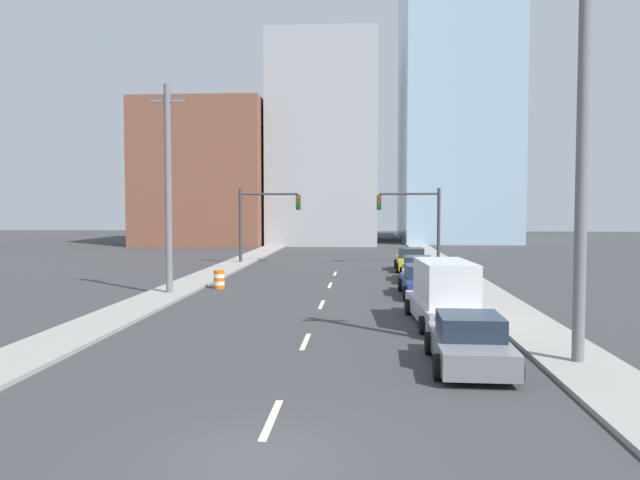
{
  "coord_description": "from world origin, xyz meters",
  "views": [
    {
      "loc": [
        1.82,
        -10.09,
        4.22
      ],
      "look_at": [
        -0.87,
        27.88,
        2.2
      ],
      "focal_mm": 35.0,
      "sensor_mm": 36.0,
      "label": 1
    }
  ],
  "objects_px": {
    "utility_pole_right_near": "(582,157)",
    "sedan_gray": "(470,343)",
    "sedan_yellow": "(411,260)",
    "utility_pole_left_mid": "(168,188)",
    "sedan_tan": "(418,269)",
    "traffic_signal_right": "(419,215)",
    "traffic_barrel": "(219,279)",
    "box_truck_silver": "(444,295)",
    "sedan_blue": "(422,282)",
    "traffic_signal_left": "(259,214)"
  },
  "relations": [
    {
      "from": "utility_pole_right_near",
      "to": "sedan_gray",
      "type": "bearing_deg",
      "value": -173.63
    },
    {
      "from": "sedan_yellow",
      "to": "utility_pole_left_mid",
      "type": "bearing_deg",
      "value": -134.57
    },
    {
      "from": "utility_pole_right_near",
      "to": "sedan_tan",
      "type": "xyz_separation_m",
      "value": [
        -2.61,
        19.1,
        -4.89
      ]
    },
    {
      "from": "sedan_tan",
      "to": "sedan_yellow",
      "type": "relative_size",
      "value": 1.1
    },
    {
      "from": "traffic_signal_right",
      "to": "utility_pole_left_mid",
      "type": "bearing_deg",
      "value": -128.51
    },
    {
      "from": "traffic_barrel",
      "to": "sedan_yellow",
      "type": "bearing_deg",
      "value": 42.97
    },
    {
      "from": "sedan_gray",
      "to": "box_truck_silver",
      "type": "bearing_deg",
      "value": 90.32
    },
    {
      "from": "utility_pole_left_mid",
      "to": "traffic_barrel",
      "type": "bearing_deg",
      "value": 53.9
    },
    {
      "from": "box_truck_silver",
      "to": "sedan_blue",
      "type": "height_order",
      "value": "box_truck_silver"
    },
    {
      "from": "utility_pole_left_mid",
      "to": "sedan_blue",
      "type": "xyz_separation_m",
      "value": [
        12.09,
        0.68,
        -4.46
      ]
    },
    {
      "from": "sedan_blue",
      "to": "sedan_yellow",
      "type": "distance_m",
      "value": 11.7
    },
    {
      "from": "utility_pole_right_near",
      "to": "box_truck_silver",
      "type": "height_order",
      "value": "utility_pole_right_near"
    },
    {
      "from": "traffic_signal_right",
      "to": "sedan_tan",
      "type": "bearing_deg",
      "value": -95.42
    },
    {
      "from": "utility_pole_left_mid",
      "to": "sedan_yellow",
      "type": "height_order",
      "value": "utility_pole_left_mid"
    },
    {
      "from": "sedan_yellow",
      "to": "traffic_signal_right",
      "type": "bearing_deg",
      "value": 78.82
    },
    {
      "from": "utility_pole_right_near",
      "to": "traffic_barrel",
      "type": "distance_m",
      "value": 20.46
    },
    {
      "from": "box_truck_silver",
      "to": "sedan_blue",
      "type": "xyz_separation_m",
      "value": [
        -0.09,
        7.34,
        -0.4
      ]
    },
    {
      "from": "sedan_yellow",
      "to": "traffic_signal_left",
      "type": "bearing_deg",
      "value": 158.7
    },
    {
      "from": "traffic_signal_left",
      "to": "sedan_yellow",
      "type": "distance_m",
      "value": 12.12
    },
    {
      "from": "traffic_signal_left",
      "to": "traffic_barrel",
      "type": "relative_size",
      "value": 5.88
    },
    {
      "from": "utility_pole_right_near",
      "to": "sedan_blue",
      "type": "relative_size",
      "value": 2.24
    },
    {
      "from": "box_truck_silver",
      "to": "sedan_gray",
      "type": "bearing_deg",
      "value": -94.24
    },
    {
      "from": "sedan_gray",
      "to": "utility_pole_left_mid",
      "type": "bearing_deg",
      "value": 134.89
    },
    {
      "from": "utility_pole_left_mid",
      "to": "sedan_yellow",
      "type": "relative_size",
      "value": 2.26
    },
    {
      "from": "sedan_yellow",
      "to": "sedan_gray",
      "type": "bearing_deg",
      "value": -90.2
    },
    {
      "from": "utility_pole_right_near",
      "to": "sedan_yellow",
      "type": "relative_size",
      "value": 2.44
    },
    {
      "from": "traffic_barrel",
      "to": "sedan_tan",
      "type": "relative_size",
      "value": 0.19
    },
    {
      "from": "utility_pole_left_mid",
      "to": "sedan_gray",
      "type": "relative_size",
      "value": 2.3
    },
    {
      "from": "utility_pole_left_mid",
      "to": "traffic_barrel",
      "type": "height_order",
      "value": "utility_pole_left_mid"
    },
    {
      "from": "traffic_signal_left",
      "to": "box_truck_silver",
      "type": "distance_m",
      "value": 25.85
    },
    {
      "from": "traffic_signal_right",
      "to": "traffic_barrel",
      "type": "bearing_deg",
      "value": -128.92
    },
    {
      "from": "traffic_barrel",
      "to": "utility_pole_left_mid",
      "type": "bearing_deg",
      "value": -126.1
    },
    {
      "from": "utility_pole_right_near",
      "to": "sedan_tan",
      "type": "distance_m",
      "value": 19.89
    },
    {
      "from": "utility_pole_right_near",
      "to": "traffic_barrel",
      "type": "bearing_deg",
      "value": 131.57
    },
    {
      "from": "traffic_signal_left",
      "to": "traffic_signal_right",
      "type": "relative_size",
      "value": 1.0
    },
    {
      "from": "traffic_signal_right",
      "to": "sedan_blue",
      "type": "distance_m",
      "value": 16.39
    },
    {
      "from": "utility_pole_left_mid",
      "to": "traffic_signal_left",
      "type": "bearing_deg",
      "value": 84.84
    },
    {
      "from": "sedan_blue",
      "to": "sedan_yellow",
      "type": "xyz_separation_m",
      "value": [
        0.33,
        11.69,
        0.01
      ]
    },
    {
      "from": "utility_pole_right_near",
      "to": "traffic_barrel",
      "type": "relative_size",
      "value": 11.38
    },
    {
      "from": "utility_pole_left_mid",
      "to": "traffic_signal_right",
      "type": "bearing_deg",
      "value": 51.49
    },
    {
      "from": "traffic_barrel",
      "to": "traffic_signal_right",
      "type": "bearing_deg",
      "value": 51.08
    },
    {
      "from": "traffic_barrel",
      "to": "sedan_blue",
      "type": "relative_size",
      "value": 0.2
    },
    {
      "from": "utility_pole_left_mid",
      "to": "sedan_yellow",
      "type": "distance_m",
      "value": 18.08
    },
    {
      "from": "traffic_barrel",
      "to": "sedan_yellow",
      "type": "distance_m",
      "value": 14.47
    },
    {
      "from": "traffic_barrel",
      "to": "box_truck_silver",
      "type": "relative_size",
      "value": 0.15
    },
    {
      "from": "traffic_signal_left",
      "to": "box_truck_silver",
      "type": "height_order",
      "value": "traffic_signal_left"
    },
    {
      "from": "traffic_signal_left",
      "to": "utility_pole_right_near",
      "type": "xyz_separation_m",
      "value": [
        13.47,
        -29.06,
        1.87
      ]
    },
    {
      "from": "traffic_barrel",
      "to": "box_truck_silver",
      "type": "distance_m",
      "value": 13.84
    },
    {
      "from": "utility_pole_left_mid",
      "to": "sedan_gray",
      "type": "bearing_deg",
      "value": -46.29
    },
    {
      "from": "traffic_signal_left",
      "to": "sedan_tan",
      "type": "bearing_deg",
      "value": -42.54
    }
  ]
}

